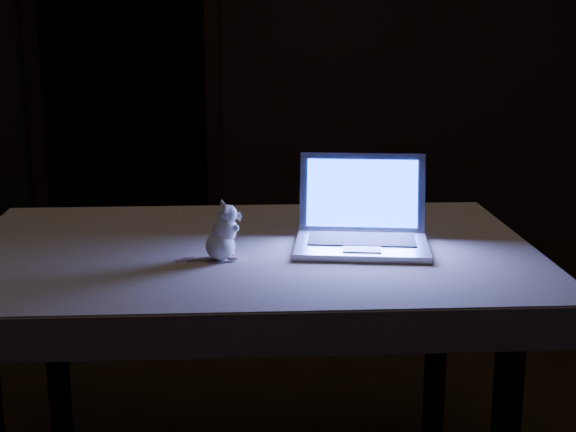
# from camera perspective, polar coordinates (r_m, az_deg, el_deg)

# --- Properties ---
(back_wall) EXTENTS (4.50, 0.04, 2.60)m
(back_wall) POSITION_cam_1_polar(r_m,az_deg,el_deg) (4.61, 2.59, 14.30)
(back_wall) COLOR black
(back_wall) RESTS_ON ground
(doorway) EXTENTS (1.06, 0.36, 2.13)m
(doorway) POSITION_cam_1_polar(r_m,az_deg,el_deg) (4.70, -11.23, 11.18)
(doorway) COLOR black
(doorway) RESTS_ON back_wall
(table) EXTENTS (1.33, 0.91, 0.69)m
(table) POSITION_cam_1_polar(r_m,az_deg,el_deg) (2.13, -2.59, -11.21)
(table) COLOR black
(table) RESTS_ON floor
(tablecloth) EXTENTS (1.52, 1.15, 0.09)m
(tablecloth) POSITION_cam_1_polar(r_m,az_deg,el_deg) (1.99, -2.24, -3.57)
(tablecloth) COLOR beige
(tablecloth) RESTS_ON table
(laptop) EXTENTS (0.33, 0.30, 0.21)m
(laptop) POSITION_cam_1_polar(r_m,az_deg,el_deg) (1.96, 5.12, 0.69)
(laptop) COLOR #B4B5B9
(laptop) RESTS_ON tablecloth
(plush_mouse) EXTENTS (0.10, 0.10, 0.13)m
(plush_mouse) POSITION_cam_1_polar(r_m,az_deg,el_deg) (1.89, -4.67, -1.03)
(plush_mouse) COLOR white
(plush_mouse) RESTS_ON tablecloth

